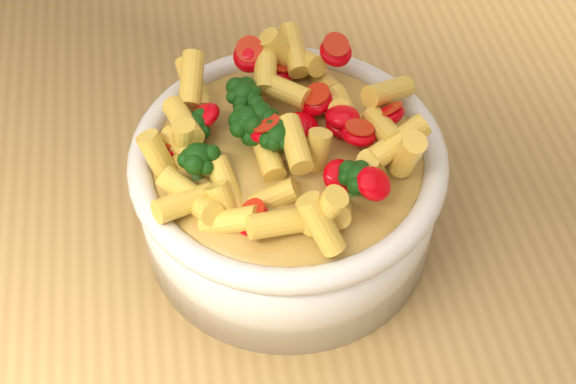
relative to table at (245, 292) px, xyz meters
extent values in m
cube|color=#A37E45|center=(0.00, 0.00, 0.08)|extent=(1.20, 0.80, 0.04)
cylinder|color=#A37E45|center=(0.55, 0.35, -0.37)|extent=(0.05, 0.05, 0.86)
cylinder|color=silver|center=(0.03, -0.02, 0.14)|extent=(0.21, 0.21, 0.08)
ellipsoid|color=silver|center=(0.03, -0.02, 0.12)|extent=(0.19, 0.19, 0.03)
torus|color=silver|center=(0.03, -0.02, 0.19)|extent=(0.22, 0.22, 0.02)
ellipsoid|color=gold|center=(0.03, -0.02, 0.19)|extent=(0.19, 0.19, 0.02)
camera|label=1|loc=(-0.03, -0.37, 0.59)|focal=50.00mm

